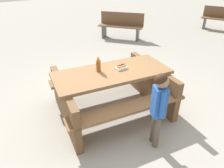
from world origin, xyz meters
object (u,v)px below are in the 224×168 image
Objects in this scene: picnic_table at (112,88)px; child_in_coat at (159,102)px; hotdog_tray at (121,67)px; soda_bottle at (98,65)px; park_bench_near at (121,25)px; park_bench_mid at (223,18)px.

child_in_coat is at bearing -87.25° from picnic_table.
picnic_table is at bearing 177.09° from hotdog_tray.
park_bench_near is (2.81, 3.12, -0.41)m from soda_bottle.
soda_bottle reaches higher than hotdog_tray.
soda_bottle is 1.27× the size of hotdog_tray.
park_bench_mid is (3.88, -1.40, 0.00)m from park_bench_near.
picnic_table is 6.78m from park_bench_mid.
picnic_table is 10.94× the size of hotdog_tray.
park_bench_near is 4.13m from park_bench_mid.
child_in_coat is at bearing -97.66° from hotdog_tray.
hotdog_tray is at bearing -2.91° from picnic_table.
soda_bottle is at bearing 157.76° from hotdog_tray.
hotdog_tray is 0.17× the size of child_in_coat.
picnic_table is 0.99m from child_in_coat.
park_bench_mid is at bearing 15.81° from picnic_table.
park_bench_mid is (6.35, 1.86, -0.33)m from hotdog_tray.
hotdog_tray is 6.63m from park_bench_mid.
park_bench_mid is (6.48, 2.80, -0.25)m from child_in_coat.
soda_bottle is at bearing -165.59° from park_bench_mid.
child_in_coat is at bearing -156.63° from park_bench_mid.
park_bench_near is 0.93× the size of park_bench_mid.
picnic_table is 0.46m from soda_bottle.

